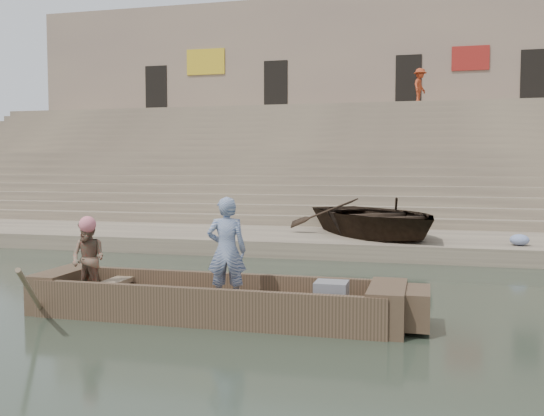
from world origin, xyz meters
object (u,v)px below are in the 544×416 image
at_px(rowing_man, 88,259).
at_px(television, 331,295).
at_px(standing_man, 227,251).
at_px(main_rowboat, 214,310).
at_px(beached_rowboat, 375,217).
at_px(pedestrian, 420,86).

height_order(rowing_man, television, rowing_man).
bearing_deg(standing_man, main_rowboat, -23.76).
height_order(rowing_man, beached_rowboat, beached_rowboat).
distance_m(main_rowboat, beached_rowboat, 7.94).
distance_m(standing_man, beached_rowboat, 7.90).
relative_size(main_rowboat, beached_rowboat, 1.01).
bearing_deg(television, pedestrian, 87.66).
xyz_separation_m(main_rowboat, beached_rowboat, (1.75, 7.71, 0.80)).
xyz_separation_m(main_rowboat, standing_man, (0.22, -0.04, 0.91)).
relative_size(main_rowboat, pedestrian, 2.98).
bearing_deg(pedestrian, main_rowboat, -168.91).
xyz_separation_m(main_rowboat, rowing_man, (-2.00, -0.15, 0.71)).
distance_m(beached_rowboat, pedestrian, 14.91).
bearing_deg(rowing_man, pedestrian, 87.41).
height_order(television, pedestrian, pedestrian).
distance_m(main_rowboat, rowing_man, 2.13).
distance_m(standing_man, television, 1.65).
distance_m(standing_man, rowing_man, 2.23).
height_order(beached_rowboat, pedestrian, pedestrian).
distance_m(standing_man, pedestrian, 22.43).
bearing_deg(standing_man, television, 169.36).
bearing_deg(main_rowboat, standing_man, -11.49).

